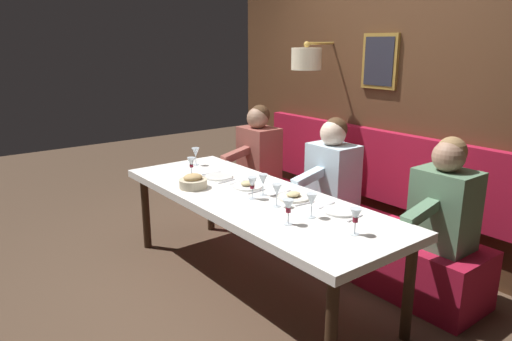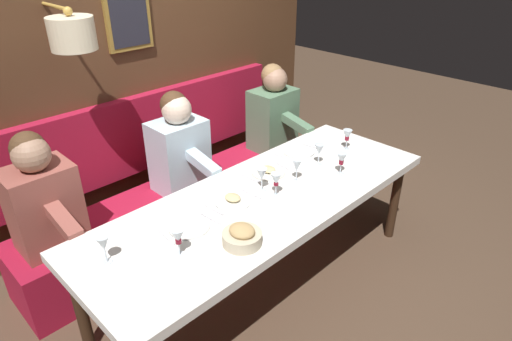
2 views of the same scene
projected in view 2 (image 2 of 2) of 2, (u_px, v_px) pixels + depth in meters
ground_plane at (263, 283)px, 3.21m from camera, size 12.00×12.00×0.00m
dining_table at (264, 204)px, 2.88m from camera, size 0.90×2.52×0.74m
banquette_bench at (186, 209)px, 3.65m from camera, size 0.52×2.72×0.45m
back_wall_panel at (130, 59)px, 3.46m from camera, size 0.59×3.92×2.90m
diner_nearest at (273, 111)px, 4.01m from camera, size 0.60×0.40×0.79m
diner_near at (179, 146)px, 3.35m from camera, size 0.60×0.40×0.79m
diner_middle at (42, 197)px, 2.71m from camera, size 0.60×0.40×0.79m
place_setting_0 at (299, 152)px, 3.41m from camera, size 0.24×0.33×0.01m
place_setting_1 at (189, 227)px, 2.54m from camera, size 0.24×0.32×0.01m
place_setting_2 at (233, 200)px, 2.79m from camera, size 0.24×0.31×0.05m
place_setting_3 at (268, 172)px, 3.12m from camera, size 0.24×0.32×0.05m
wine_glass_0 at (276, 180)px, 2.81m from camera, size 0.07×0.07×0.16m
wine_glass_1 at (319, 150)px, 3.19m from camera, size 0.07×0.07×0.16m
wine_glass_2 at (342, 159)px, 3.06m from camera, size 0.07×0.07×0.16m
wine_glass_3 at (262, 175)px, 2.87m from camera, size 0.07×0.07×0.16m
wine_glass_4 at (103, 244)px, 2.23m from camera, size 0.07×0.07×0.16m
wine_glass_5 at (347, 136)px, 3.42m from camera, size 0.07×0.07×0.16m
wine_glass_6 at (178, 237)px, 2.28m from camera, size 0.07×0.07×0.16m
wine_glass_7 at (297, 166)px, 2.97m from camera, size 0.07×0.07×0.16m
bread_bowl at (242, 236)px, 2.40m from camera, size 0.22×0.22×0.12m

